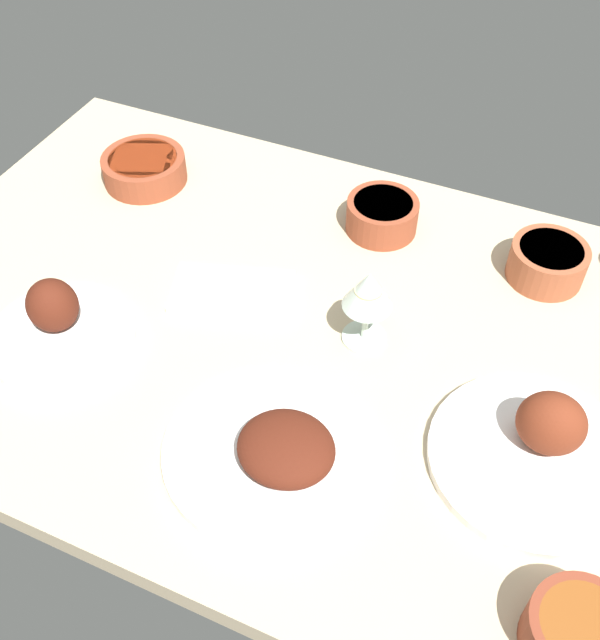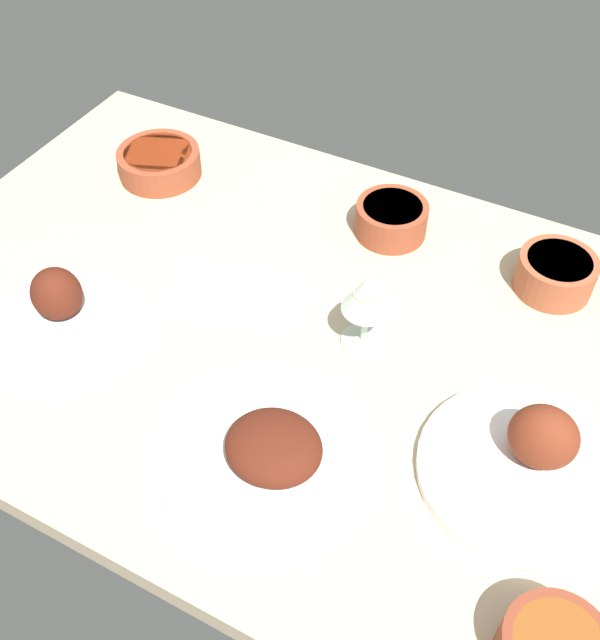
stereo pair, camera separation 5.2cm
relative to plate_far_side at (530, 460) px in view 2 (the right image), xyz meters
The scene contains 9 objects.
dining_table 40.23cm from the plate_far_side, 12.48° to the right, with size 140.00×90.00×4.00cm, color #C6B28E.
plate_far_side is the anchor object (origin of this frame).
plate_near_viewer 73.00cm from the plate_far_side, ahead, with size 22.74×22.74×10.08cm.
plate_center_main 35.60cm from the plate_far_side, 24.31° to the left, with size 28.72×28.72×6.80cm.
bowl_pasta 51.31cm from the plate_far_side, 46.09° to the right, with size 12.78×12.78×6.00cm.
bowl_sauce 88.31cm from the plate_far_side, 21.42° to the right, with size 15.91×15.91×5.25cm.
bowl_cream 36.87cm from the plate_far_side, 80.32° to the right, with size 12.77×12.77×6.31cm.
wine_glass 31.87cm from the plate_far_side, 20.49° to the right, with size 7.60×7.60×14.00cm.
folded_napkin 53.67cm from the plate_far_side, 12.04° to the right, with size 19.82×10.92×1.20cm, color white.
Camera 2 is at (-36.78, 70.06, 91.19)cm, focal length 41.68 mm.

